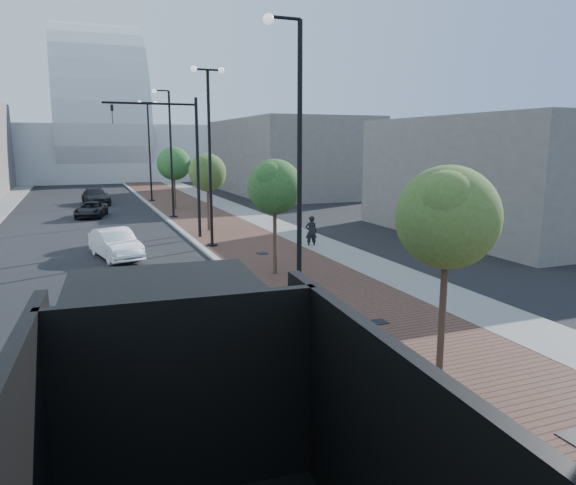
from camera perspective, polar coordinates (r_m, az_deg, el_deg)
name	(u,v)px	position (r m, az deg, el deg)	size (l,w,h in m)	color
sidewalk	(196,207)	(46.78, -9.81, 3.75)	(7.00, 140.00, 0.12)	#4C2D23
concrete_strip	(226,206)	(47.40, -6.61, 3.93)	(2.40, 140.00, 0.13)	slate
curb	(154,209)	(46.20, -14.07, 3.51)	(0.30, 140.00, 0.14)	gray
white_sedan	(115,244)	(27.13, -17.91, -0.13)	(1.50, 4.30, 1.42)	white
dark_car_mid	(91,210)	(42.85, -20.25, 3.32)	(1.89, 4.11, 1.14)	black
dark_car_far	(96,196)	(51.66, -19.80, 4.65)	(2.01, 4.94, 1.43)	black
pedestrian	(311,232)	(28.40, 2.48, 1.14)	(0.63, 0.41, 1.71)	black
streetlight_1	(296,181)	(16.81, 0.88, 6.58)	(1.44, 0.56, 9.21)	black
streetlight_2	(210,156)	(28.27, -8.33, 9.07)	(1.72, 0.56, 9.28)	black
streetlight_3	(170,159)	(40.03, -12.48, 8.67)	(1.44, 0.56, 9.21)	black
streetlight_4	(150,150)	(51.91, -14.54, 9.50)	(1.72, 0.56, 9.28)	black
traffic_mast	(182,152)	(31.01, -11.27, 9.41)	(5.09, 0.20, 8.00)	black
tree_0	(449,218)	(12.26, 16.74, 2.53)	(2.34, 2.29, 5.06)	#382619
tree_1	(276,187)	(21.94, -1.34, 5.93)	(2.32, 2.26, 4.88)	#382619
tree_2	(208,172)	(33.44, -8.52, 7.41)	(2.34, 2.28, 4.88)	#382619
tree_3	(174,164)	(45.19, -12.02, 8.22)	(2.74, 2.74, 5.21)	#382619
convention_center	(100,139)	(90.58, -19.39, 10.33)	(50.00, 30.00, 50.00)	#B0B5BA
commercial_block_ne	(288,157)	(59.69, 0.00, 9.15)	(12.00, 22.00, 8.00)	#5E5955
commercial_block_e	(501,177)	(35.01, 21.73, 6.55)	(10.00, 16.00, 7.00)	#5F5A55
utility_cover_0	(575,438)	(11.85, 28.26, -17.83)	(0.50, 0.50, 0.02)	black
utility_cover_1	(379,322)	(16.74, 9.63, -8.34)	(0.50, 0.50, 0.02)	black
utility_cover_2	(262,254)	(26.43, -2.75, -1.18)	(0.50, 0.50, 0.02)	black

